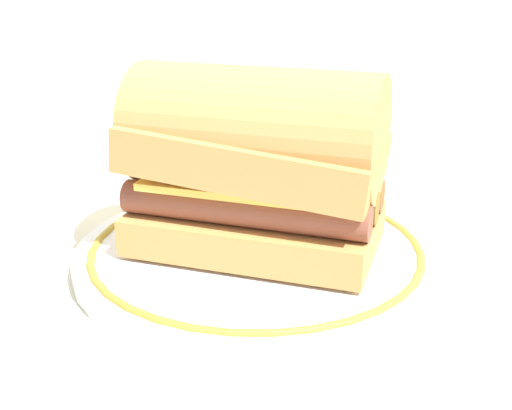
% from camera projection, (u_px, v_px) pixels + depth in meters
% --- Properties ---
extents(ground_plane, '(1.50, 1.50, 0.00)m').
position_uv_depth(ground_plane, '(262.00, 283.00, 0.46)').
color(ground_plane, beige).
extents(plate, '(0.26, 0.26, 0.01)m').
position_uv_depth(plate, '(256.00, 253.00, 0.49)').
color(plate, white).
rests_on(plate, ground_plane).
extents(sausage_sandwich, '(0.17, 0.10, 0.13)m').
position_uv_depth(sausage_sandwich, '(256.00, 161.00, 0.46)').
color(sausage_sandwich, tan).
rests_on(sausage_sandwich, plate).
extents(drinking_glass, '(0.07, 0.07, 0.09)m').
position_uv_depth(drinking_glass, '(32.00, 164.00, 0.59)').
color(drinking_glass, silver).
rests_on(drinking_glass, ground_plane).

